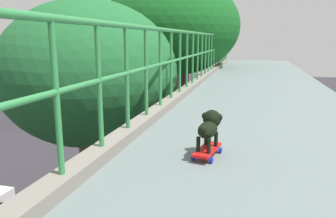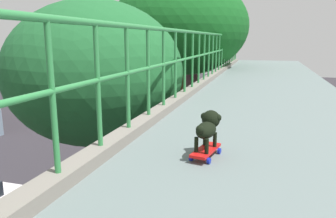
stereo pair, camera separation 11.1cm
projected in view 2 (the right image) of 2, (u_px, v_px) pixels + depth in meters
name	position (u px, v px, depth m)	size (l,w,h in m)	color
city_bus	(138.00, 97.00, 25.92)	(2.58, 10.65, 3.10)	beige
roadside_tree_mid	(96.00, 79.00, 6.92)	(3.73, 3.73, 7.08)	brown
roadside_tree_far	(180.00, 28.00, 12.29)	(5.14, 5.14, 8.55)	#494023
roadside_tree_farthest	(192.00, 40.00, 15.59)	(4.18, 4.18, 8.02)	#473031
toy_skateboard	(206.00, 151.00, 2.95)	(0.25, 0.46, 0.08)	red
small_dog	(208.00, 126.00, 2.93)	(0.22, 0.42, 0.34)	black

